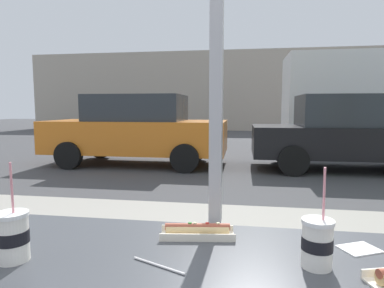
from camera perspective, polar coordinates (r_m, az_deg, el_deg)
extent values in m
plane|color=#424244|center=(9.34, 8.10, -2.46)|extent=(60.00, 60.00, 0.00)
cube|color=#9E998E|center=(3.14, 6.40, -19.04)|extent=(16.00, 2.80, 0.14)
cube|color=#2A2C30|center=(1.36, 3.89, -14.34)|extent=(2.29, 0.02, 0.02)
cube|color=#9E9EA3|center=(1.34, 4.33, 16.98)|extent=(0.05, 0.08, 1.43)
cube|color=#A89E8E|center=(21.23, 8.66, 9.11)|extent=(28.00, 1.20, 4.97)
cylinder|color=silver|center=(1.18, -28.74, -14.24)|extent=(0.09, 0.09, 0.14)
cylinder|color=black|center=(1.17, -28.76, -13.92)|extent=(0.10, 0.10, 0.04)
cylinder|color=black|center=(1.16, -28.92, -11.16)|extent=(0.08, 0.08, 0.01)
cylinder|color=white|center=(1.15, -28.95, -10.69)|extent=(0.10, 0.10, 0.01)
cylinder|color=pink|center=(1.13, -28.82, -7.72)|extent=(0.02, 0.02, 0.20)
cylinder|color=silver|center=(1.07, 20.93, -16.17)|extent=(0.09, 0.09, 0.13)
cylinder|color=black|center=(1.07, 20.94, -15.84)|extent=(0.09, 0.09, 0.04)
cylinder|color=black|center=(1.05, 21.07, -13.01)|extent=(0.08, 0.08, 0.01)
cylinder|color=white|center=(1.04, 21.09, -12.50)|extent=(0.09, 0.09, 0.01)
cylinder|color=pink|center=(1.02, 21.97, -9.18)|extent=(0.01, 0.03, 0.20)
cube|color=beige|center=(1.24, 0.95, -15.73)|extent=(0.28, 0.12, 0.01)
cube|color=beige|center=(1.19, 0.95, -16.01)|extent=(0.27, 0.04, 0.03)
cube|color=beige|center=(1.27, 0.96, -14.54)|extent=(0.27, 0.04, 0.03)
cylinder|color=#DBB77A|center=(1.23, 0.96, -14.73)|extent=(0.23, 0.07, 0.04)
cylinder|color=#9E4733|center=(1.23, 0.96, -14.21)|extent=(0.24, 0.06, 0.03)
cube|color=red|center=(1.22, 2.66, -13.68)|extent=(0.01, 0.01, 0.01)
cube|color=#337A2D|center=(1.22, -0.35, -13.68)|extent=(0.01, 0.01, 0.01)
cube|color=beige|center=(1.22, 0.52, -13.68)|extent=(0.01, 0.01, 0.01)
cube|color=beige|center=(1.22, 4.54, -13.67)|extent=(0.02, 0.01, 0.01)
cylinder|color=white|center=(1.04, -5.84, -20.29)|extent=(0.18, 0.08, 0.01)
cube|color=white|center=(1.27, 27.09, -15.94)|extent=(0.15, 0.13, 0.00)
cube|color=orange|center=(8.28, -9.55, 1.34)|extent=(4.40, 1.76, 0.78)
cube|color=#282D33|center=(8.24, -9.51, 6.22)|extent=(2.29, 1.55, 0.63)
cylinder|color=black|center=(8.86, 0.72, -0.79)|extent=(0.64, 0.18, 0.64)
cylinder|color=black|center=(7.14, -1.27, -2.50)|extent=(0.64, 0.18, 0.64)
cylinder|color=black|center=(9.63, -15.58, -0.45)|extent=(0.64, 0.18, 0.64)
cylinder|color=black|center=(8.08, -20.73, -1.89)|extent=(0.64, 0.18, 0.64)
cube|color=black|center=(8.21, 25.65, 0.43)|extent=(4.29, 1.72, 0.68)
cube|color=#282D33|center=(8.18, 25.89, 5.25)|extent=(2.23, 1.52, 0.70)
cylinder|color=black|center=(8.82, 15.62, -1.05)|extent=(0.64, 0.18, 0.64)
cylinder|color=black|center=(7.12, 17.23, -2.80)|extent=(0.64, 0.18, 0.64)
cube|color=silver|center=(12.59, 26.60, 7.55)|extent=(4.66, 2.20, 2.77)
cylinder|color=black|center=(13.47, 21.66, 1.74)|extent=(0.90, 0.24, 0.90)
cylinder|color=black|center=(11.34, 24.10, 0.87)|extent=(0.90, 0.24, 0.90)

